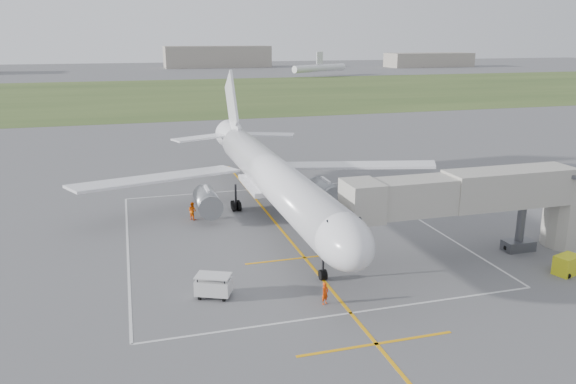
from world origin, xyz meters
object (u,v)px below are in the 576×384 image
object	(u,v)px
jet_bridge	(500,199)
ramp_worker_wing	(192,211)
baggage_cart	(213,286)
ramp_worker_nose	(325,293)
airliner	(271,176)
gpu_unit	(567,265)

from	to	relation	value
jet_bridge	ramp_worker_wing	size ratio (longest dim) A/B	13.01
jet_bridge	baggage_cart	bearing A→B (deg)	-176.11
ramp_worker_nose	airliner	bearing A→B (deg)	57.61
baggage_cart	ramp_worker_wing	xyz separation A→B (m)	(0.66, 17.76, 0.04)
airliner	ramp_worker_wing	distance (m)	8.62
airliner	ramp_worker_nose	xyz separation A→B (m)	(-1.19, -19.01, -3.60)
jet_bridge	ramp_worker_nose	size ratio (longest dim) A/B	14.85
gpu_unit	ramp_worker_nose	world-z (taller)	ramp_worker_nose
ramp_worker_nose	jet_bridge	bearing A→B (deg)	-13.08
airliner	jet_bridge	xyz separation A→B (m)	(15.72, -14.25, 0.35)
jet_bridge	ramp_worker_nose	world-z (taller)	jet_bridge
ramp_worker_nose	gpu_unit	bearing A→B (deg)	-30.13
gpu_unit	baggage_cart	bearing A→B (deg)	155.26
ramp_worker_wing	airliner	bearing A→B (deg)	-142.78
airliner	jet_bridge	bearing A→B (deg)	-42.19
jet_bridge	gpu_unit	distance (m)	7.08
jet_bridge	gpu_unit	bearing A→B (deg)	-63.34
airliner	ramp_worker_wing	world-z (taller)	airliner
gpu_unit	baggage_cart	size ratio (longest dim) A/B	0.82
gpu_unit	ramp_worker_wing	size ratio (longest dim) A/B	1.27
jet_bridge	ramp_worker_nose	bearing A→B (deg)	-164.27
jet_bridge	ramp_worker_nose	distance (m)	18.01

